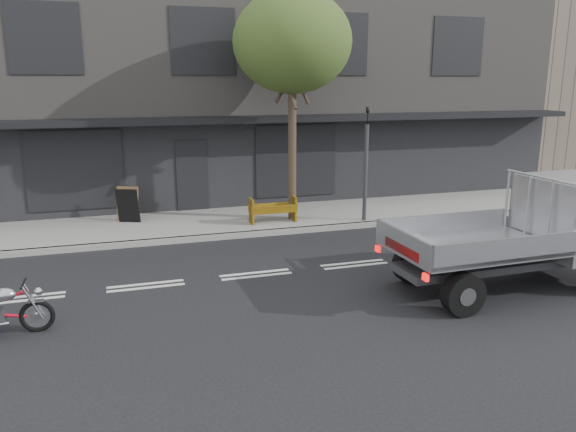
{
  "coord_description": "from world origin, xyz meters",
  "views": [
    {
      "loc": [
        -2.86,
        -11.59,
        4.25
      ],
      "look_at": [
        0.91,
        0.5,
        1.17
      ],
      "focal_mm": 35.0,
      "sensor_mm": 36.0,
      "label": 1
    }
  ],
  "objects_px": {
    "flatbed_ute": "(557,221)",
    "sandwich_board": "(128,206)",
    "traffic_light_pole": "(366,171)",
    "construction_barrier": "(275,211)",
    "street_tree": "(292,43)"
  },
  "relations": [
    {
      "from": "traffic_light_pole",
      "to": "sandwich_board",
      "type": "xyz_separation_m",
      "value": [
        -6.76,
        1.77,
        -0.99
      ]
    },
    {
      "from": "street_tree",
      "to": "construction_barrier",
      "type": "relative_size",
      "value": 4.85
    },
    {
      "from": "flatbed_ute",
      "to": "construction_barrier",
      "type": "relative_size",
      "value": 3.68
    },
    {
      "from": "traffic_light_pole",
      "to": "sandwich_board",
      "type": "distance_m",
      "value": 7.06
    },
    {
      "from": "street_tree",
      "to": "traffic_light_pole",
      "type": "height_order",
      "value": "street_tree"
    },
    {
      "from": "flatbed_ute",
      "to": "sandwich_board",
      "type": "height_order",
      "value": "flatbed_ute"
    },
    {
      "from": "street_tree",
      "to": "flatbed_ute",
      "type": "relative_size",
      "value": 1.32
    },
    {
      "from": "traffic_light_pole",
      "to": "construction_barrier",
      "type": "height_order",
      "value": "traffic_light_pole"
    },
    {
      "from": "flatbed_ute",
      "to": "sandwich_board",
      "type": "distance_m",
      "value": 11.36
    },
    {
      "from": "street_tree",
      "to": "traffic_light_pole",
      "type": "relative_size",
      "value": 1.93
    },
    {
      "from": "flatbed_ute",
      "to": "construction_barrier",
      "type": "bearing_deg",
      "value": 125.17
    },
    {
      "from": "traffic_light_pole",
      "to": "flatbed_ute",
      "type": "relative_size",
      "value": 0.68
    },
    {
      "from": "construction_barrier",
      "to": "sandwich_board",
      "type": "relative_size",
      "value": 1.36
    },
    {
      "from": "street_tree",
      "to": "traffic_light_pole",
      "type": "bearing_deg",
      "value": -23.03
    },
    {
      "from": "construction_barrier",
      "to": "sandwich_board",
      "type": "xyz_separation_m",
      "value": [
        -4.09,
        1.37,
        0.12
      ]
    }
  ]
}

